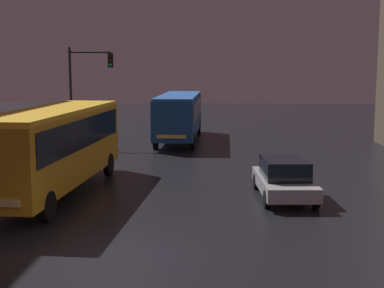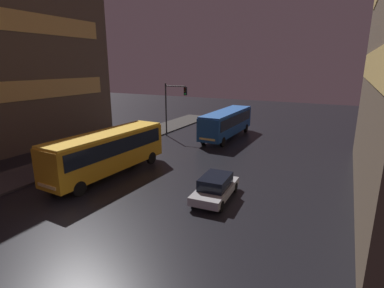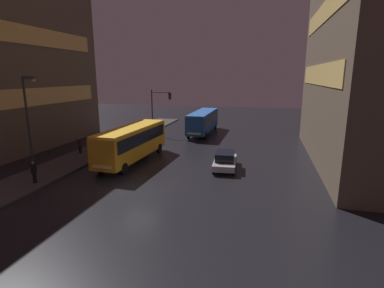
{
  "view_description": "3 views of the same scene",
  "coord_description": "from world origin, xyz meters",
  "px_view_note": "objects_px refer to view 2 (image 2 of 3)",
  "views": [
    {
      "loc": [
        2.92,
        -13.16,
        4.88
      ],
      "look_at": [
        1.6,
        9.96,
        1.54
      ],
      "focal_mm": 50.0,
      "sensor_mm": 36.0,
      "label": 1
    },
    {
      "loc": [
        11.84,
        -9.38,
        8.13
      ],
      "look_at": [
        1.82,
        10.13,
        2.3
      ],
      "focal_mm": 28.0,
      "sensor_mm": 36.0,
      "label": 2
    },
    {
      "loc": [
        8.44,
        -18.41,
        7.95
      ],
      "look_at": [
        1.5,
        9.83,
        1.29
      ],
      "focal_mm": 28.0,
      "sensor_mm": 36.0,
      "label": 3
    }
  ],
  "objects_px": {
    "bus_near": "(108,149)",
    "pedestrian_far": "(62,147)",
    "bus_far": "(227,121)",
    "pedestrian_mid": "(90,146)",
    "car_taxi": "(215,187)",
    "traffic_light_main": "(173,101)"
  },
  "relations": [
    {
      "from": "bus_near",
      "to": "pedestrian_far",
      "type": "xyz_separation_m",
      "value": [
        -6.37,
        1.07,
        -0.93
      ]
    },
    {
      "from": "bus_far",
      "to": "pedestrian_mid",
      "type": "relative_size",
      "value": 6.21
    },
    {
      "from": "bus_far",
      "to": "pedestrian_mid",
      "type": "distance_m",
      "value": 15.23
    },
    {
      "from": "bus_far",
      "to": "car_taxi",
      "type": "distance_m",
      "value": 16.45
    },
    {
      "from": "pedestrian_far",
      "to": "traffic_light_main",
      "type": "bearing_deg",
      "value": -172.57
    },
    {
      "from": "car_taxi",
      "to": "pedestrian_far",
      "type": "bearing_deg",
      "value": -8.36
    },
    {
      "from": "bus_far",
      "to": "traffic_light_main",
      "type": "height_order",
      "value": "traffic_light_main"
    },
    {
      "from": "bus_near",
      "to": "traffic_light_main",
      "type": "height_order",
      "value": "traffic_light_main"
    },
    {
      "from": "traffic_light_main",
      "to": "pedestrian_mid",
      "type": "bearing_deg",
      "value": -101.22
    },
    {
      "from": "bus_far",
      "to": "pedestrian_far",
      "type": "relative_size",
      "value": 6.36
    },
    {
      "from": "pedestrian_mid",
      "to": "pedestrian_far",
      "type": "distance_m",
      "value": 2.48
    },
    {
      "from": "traffic_light_main",
      "to": "car_taxi",
      "type": "bearing_deg",
      "value": -50.61
    },
    {
      "from": "bus_near",
      "to": "car_taxi",
      "type": "xyz_separation_m",
      "value": [
        8.78,
        -0.16,
        -1.28
      ]
    },
    {
      "from": "bus_near",
      "to": "pedestrian_far",
      "type": "distance_m",
      "value": 6.53
    },
    {
      "from": "pedestrian_mid",
      "to": "traffic_light_main",
      "type": "distance_m",
      "value": 11.34
    },
    {
      "from": "bus_far",
      "to": "traffic_light_main",
      "type": "xyz_separation_m",
      "value": [
        -5.7,
        -2.29,
        2.19
      ]
    },
    {
      "from": "car_taxi",
      "to": "traffic_light_main",
      "type": "xyz_separation_m",
      "value": [
        -10.9,
        13.27,
        3.32
      ]
    },
    {
      "from": "bus_near",
      "to": "traffic_light_main",
      "type": "xyz_separation_m",
      "value": [
        -2.12,
        13.11,
        2.05
      ]
    },
    {
      "from": "bus_far",
      "to": "car_taxi",
      "type": "relative_size",
      "value": 2.37
    },
    {
      "from": "bus_far",
      "to": "pedestrian_mid",
      "type": "height_order",
      "value": "bus_far"
    },
    {
      "from": "car_taxi",
      "to": "pedestrian_mid",
      "type": "bearing_deg",
      "value": -14.65
    },
    {
      "from": "traffic_light_main",
      "to": "bus_near",
      "type": "bearing_deg",
      "value": -80.8
    }
  ]
}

